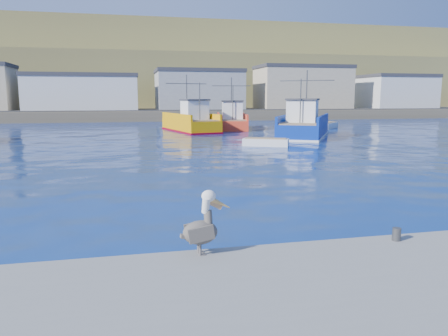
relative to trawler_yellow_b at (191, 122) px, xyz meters
name	(u,v)px	position (x,y,z in m)	size (l,w,h in m)	color
ground	(235,227)	(-4.10, -36.75, -0.99)	(260.00, 260.00, 0.00)	#07125A
dock_bollards	(300,242)	(-3.50, -40.15, -0.34)	(36.20, 0.20, 0.30)	#4C4C4C
far_shore	(136,78)	(-4.10, 72.46, 7.99)	(200.00, 81.00, 24.00)	brown
trawler_yellow_b	(191,122)	(0.00, 0.00, 0.00)	(5.59, 10.76, 6.38)	orange
trawler_blue	(304,126)	(9.61, -9.35, 0.04)	(8.81, 11.42, 6.47)	navy
boat_orange	(232,120)	(5.30, 2.35, 0.07)	(4.92, 9.33, 6.15)	#EC3F21
skiff_mid	(266,143)	(3.53, -16.22, -0.74)	(3.72, 2.66, 0.77)	silver
skiff_far	(327,126)	(16.87, 0.63, -0.68)	(4.12, 4.35, 0.97)	silver
pelican	(202,227)	(-5.65, -40.01, 0.10)	(1.12, 0.50, 1.38)	#595451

